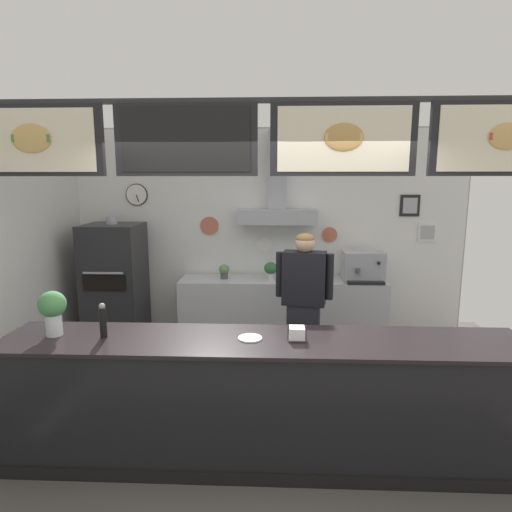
% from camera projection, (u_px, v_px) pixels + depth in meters
% --- Properties ---
extents(ground_plane, '(6.50, 6.50, 0.00)m').
position_uv_depth(ground_plane, '(263.00, 440.00, 3.68)').
color(ground_plane, '#514C47').
extents(back_wall_assembly, '(5.42, 2.71, 2.91)m').
position_uv_depth(back_wall_assembly, '(268.00, 229.00, 5.80)').
color(back_wall_assembly, '#9E9E99').
rests_on(back_wall_assembly, ground_plane).
extents(service_counter, '(4.07, 0.70, 1.00)m').
position_uv_depth(service_counter, '(262.00, 400.00, 3.37)').
color(service_counter, black).
rests_on(service_counter, ground_plane).
extents(back_prep_counter, '(2.73, 0.58, 0.90)m').
position_uv_depth(back_prep_counter, '(282.00, 312.00, 5.79)').
color(back_prep_counter, '#B7BABF').
rests_on(back_prep_counter, ground_plane).
extents(pizza_oven, '(0.71, 0.74, 1.75)m').
position_uv_depth(pizza_oven, '(115.00, 286.00, 5.66)').
color(pizza_oven, '#232326').
rests_on(pizza_oven, ground_plane).
extents(shop_worker, '(0.59, 0.30, 1.67)m').
position_uv_depth(shop_worker, '(304.00, 306.00, 4.51)').
color(shop_worker, '#232328').
rests_on(shop_worker, ground_plane).
extents(espresso_machine, '(0.52, 0.46, 0.39)m').
position_uv_depth(espresso_machine, '(363.00, 266.00, 5.60)').
color(espresso_machine, '#A3A5AD').
rests_on(espresso_machine, back_prep_counter).
extents(potted_rosemary, '(0.18, 0.18, 0.24)m').
position_uv_depth(potted_rosemary, '(298.00, 270.00, 5.67)').
color(potted_rosemary, '#4C4C51').
rests_on(potted_rosemary, back_prep_counter).
extents(potted_basil, '(0.14, 0.14, 0.19)m').
position_uv_depth(potted_basil, '(224.00, 271.00, 5.71)').
color(potted_basil, '#4C4C51').
rests_on(potted_basil, back_prep_counter).
extents(potted_sage, '(0.18, 0.18, 0.24)m').
position_uv_depth(potted_sage, '(271.00, 269.00, 5.65)').
color(potted_sage, beige).
rests_on(potted_sage, back_prep_counter).
extents(pepper_grinder, '(0.05, 0.05, 0.28)m').
position_uv_depth(pepper_grinder, '(103.00, 320.00, 3.31)').
color(pepper_grinder, black).
rests_on(pepper_grinder, service_counter).
extents(basil_vase, '(0.21, 0.21, 0.36)m').
position_uv_depth(basil_vase, '(53.00, 310.00, 3.34)').
color(basil_vase, silver).
rests_on(basil_vase, service_counter).
extents(condiment_plate, '(0.19, 0.19, 0.01)m').
position_uv_depth(condiment_plate, '(250.00, 338.00, 3.29)').
color(condiment_plate, white).
rests_on(condiment_plate, service_counter).
extents(napkin_holder, '(0.14, 0.14, 0.11)m').
position_uv_depth(napkin_holder, '(297.00, 334.00, 3.27)').
color(napkin_holder, '#262628').
rests_on(napkin_holder, service_counter).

